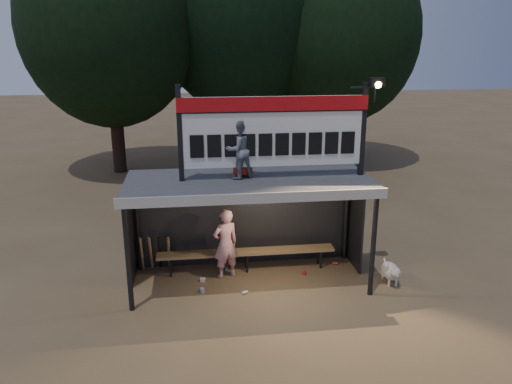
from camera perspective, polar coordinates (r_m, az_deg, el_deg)
ground at (r=11.02m, az=-0.78°, el=-10.14°), size 80.00×80.00×0.00m
player at (r=10.90m, az=-3.50°, el=-5.93°), size 0.67×0.55×1.57m
child_a at (r=10.03m, az=-2.00°, el=4.88°), size 0.73×0.67×1.20m
child_b at (r=10.21m, az=-1.55°, el=4.83°), size 0.56×0.38×1.11m
dugout_shelter at (r=10.53m, az=-0.97°, el=-0.57°), size 5.10×2.08×2.32m
scoreboard_assembly at (r=10.01m, az=2.35°, el=7.20°), size 4.10×0.27×1.99m
bench at (r=11.32m, az=-1.11°, el=-6.93°), size 4.00×0.35×0.48m
tree_left at (r=19.95m, az=-16.49°, el=17.79°), size 6.46×6.46×9.27m
tree_mid at (r=21.37m, az=-1.78°, el=20.10°), size 7.22×7.22×10.36m
tree_right at (r=21.13m, az=9.91°, el=17.25°), size 6.08×6.08×8.72m
dog at (r=11.19m, az=15.15°, el=-8.75°), size 0.36×0.81×0.49m
bats at (r=11.55m, az=-11.44°, el=-6.79°), size 0.68×0.35×0.84m
litter at (r=11.08m, az=-0.29°, el=-9.75°), size 3.23×1.26×0.08m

